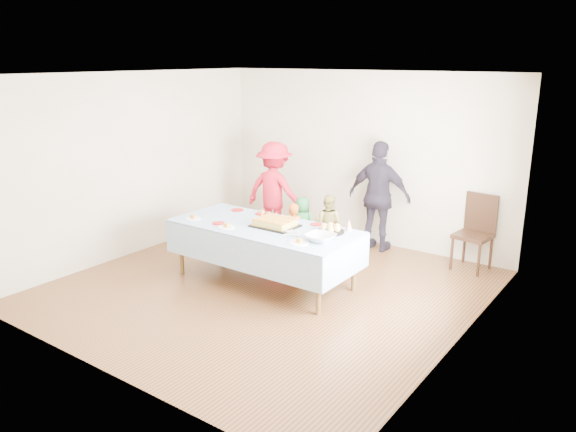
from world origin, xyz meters
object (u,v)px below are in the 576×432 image
(party_table, at_px, (264,230))
(dining_chair, at_px, (476,228))
(adult_left, at_px, (275,191))
(birthday_cake, at_px, (275,223))

(party_table, relative_size, dining_chair, 2.35)
(party_table, height_order, adult_left, adult_left)
(party_table, bearing_deg, adult_left, 122.59)
(party_table, relative_size, adult_left, 1.56)
(party_table, distance_m, birthday_cake, 0.18)
(birthday_cake, relative_size, dining_chair, 0.53)
(birthday_cake, distance_m, adult_left, 1.90)
(party_table, distance_m, dining_chair, 3.00)
(birthday_cake, height_order, dining_chair, dining_chair)
(adult_left, bearing_deg, birthday_cake, 123.29)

